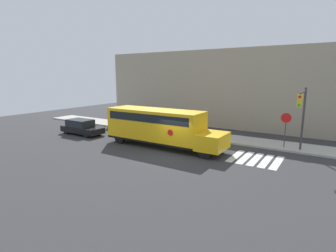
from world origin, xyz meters
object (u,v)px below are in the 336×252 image
parked_car (82,127)px  traffic_light (302,111)px  school_bus (159,125)px  stop_sign (286,125)px

parked_car → traffic_light: 19.37m
school_bus → parked_car: (-8.89, -0.47, -1.00)m
parked_car → stop_sign: stop_sign is taller
parked_car → stop_sign: size_ratio=1.56×
parked_car → traffic_light: (18.86, 3.65, 2.54)m
school_bus → stop_sign: size_ratio=3.51×
school_bus → stop_sign: (8.81, 4.48, 0.21)m
stop_sign → traffic_light: 2.19m
school_bus → traffic_light: 10.57m
school_bus → traffic_light: bearing=17.7°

